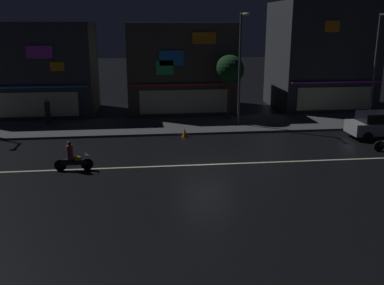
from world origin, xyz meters
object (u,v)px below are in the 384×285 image
Objects in this scene: motorcycle_lead at (72,158)px; traffic_cone at (185,133)px; streetlamp_mid at (241,61)px; streetlamp_east at (377,59)px; pedestrian_on_sidewalk at (48,112)px; parked_car_near_kerb at (382,124)px.

motorcycle_lead is 8.53m from traffic_cone.
streetlamp_mid is 1.00× the size of streetlamp_east.
motorcycle_lead is at bearing -156.46° from streetlamp_east.
pedestrian_on_sidewalk is 10.28m from traffic_cone.
motorcycle_lead is (-10.23, -8.16, -3.98)m from streetlamp_mid.
traffic_cone is (-14.27, -3.02, -4.33)m from streetlamp_east.
streetlamp_east is 22.64m from motorcycle_lead.
motorcycle_lead is at bearing -141.41° from streetlamp_mid.
streetlamp_mid is 9.97m from parked_car_near_kerb.
traffic_cone is at bearing -136.94° from motorcycle_lead.
pedestrian_on_sidewalk reaches higher than motorcycle_lead.
streetlamp_mid is at bearing 29.28° from traffic_cone.
traffic_cone is at bearing 115.85° from pedestrian_on_sidewalk.
streetlamp_east is 23.91m from pedestrian_on_sidewalk.
streetlamp_east reaches higher than motorcycle_lead.
parked_car_near_kerb is (21.75, -5.92, -0.10)m from pedestrian_on_sidewalk.
traffic_cone is (-12.42, 1.66, -0.59)m from parked_car_near_kerb.
pedestrian_on_sidewalk is 3.27× the size of traffic_cone.
streetlamp_east is 4.24× the size of pedestrian_on_sidewalk.
streetlamp_mid is at bearing -25.24° from parked_car_near_kerb.
pedestrian_on_sidewalk is 0.95× the size of motorcycle_lead.
pedestrian_on_sidewalk is (-23.60, 1.24, -3.63)m from streetlamp_east.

